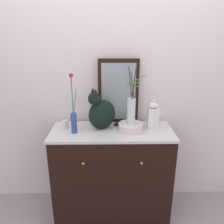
% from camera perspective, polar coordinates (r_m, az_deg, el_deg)
% --- Properties ---
extents(ground_plane, '(6.00, 6.00, 0.00)m').
position_cam_1_polar(ground_plane, '(2.60, 0.00, -23.72)').
color(ground_plane, '#A08E94').
extents(wall_back, '(4.40, 0.08, 2.60)m').
position_cam_1_polar(wall_back, '(2.26, -0.11, 7.22)').
color(wall_back, silver).
rests_on(wall_back, ground_plane).
extents(sideboard, '(1.14, 0.49, 0.93)m').
position_cam_1_polar(sideboard, '(2.31, 0.00, -15.25)').
color(sideboard, black).
rests_on(sideboard, ground_plane).
extents(mirror_leaning, '(0.39, 0.03, 0.63)m').
position_cam_1_polar(mirror_leaning, '(2.18, 1.66, 5.23)').
color(mirror_leaning, black).
rests_on(mirror_leaning, sideboard).
extents(cat_sitting, '(0.43, 0.26, 0.40)m').
position_cam_1_polar(cat_sitting, '(2.06, -2.76, -0.07)').
color(cat_sitting, black).
rests_on(cat_sitting, sideboard).
extents(vase_slim_green, '(0.07, 0.05, 0.54)m').
position_cam_1_polar(vase_slim_green, '(2.01, -9.80, -1.63)').
color(vase_slim_green, '#2B4A90').
rests_on(vase_slim_green, sideboard).
extents(bowl_porcelain, '(0.23, 0.23, 0.07)m').
position_cam_1_polar(bowl_porcelain, '(2.08, 4.77, -3.78)').
color(bowl_porcelain, silver).
rests_on(bowl_porcelain, sideboard).
extents(vase_glass_clear, '(0.21, 0.13, 0.53)m').
position_cam_1_polar(vase_glass_clear, '(2.02, 4.97, 0.96)').
color(vase_glass_clear, silver).
rests_on(vase_glass_clear, bowl_porcelain).
extents(jar_lidded_porcelain, '(0.10, 0.10, 0.28)m').
position_cam_1_polar(jar_lidded_porcelain, '(2.11, 10.43, -0.98)').
color(jar_lidded_porcelain, white).
rests_on(jar_lidded_porcelain, sideboard).
extents(candle_pillar, '(0.06, 0.06, 0.09)m').
position_cam_1_polar(candle_pillar, '(2.15, -11.81, -3.09)').
color(candle_pillar, silver).
rests_on(candle_pillar, sideboard).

